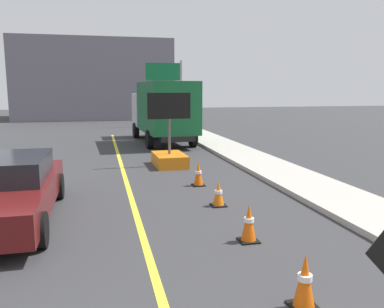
# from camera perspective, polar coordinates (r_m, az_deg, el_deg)

# --- Properties ---
(sidewalk_curb) EXTENTS (1.94, 48.00, 0.14)m
(sidewalk_curb) POSITION_cam_1_polar(r_m,az_deg,el_deg) (9.48, 26.05, -8.43)
(sidewalk_curb) COLOR #B2ADA3
(sidewalk_curb) RESTS_ON ground
(lane_center_stripe) EXTENTS (0.14, 36.00, 0.01)m
(lane_center_stripe) POSITION_cam_1_polar(r_m,az_deg,el_deg) (7.51, -6.90, -12.65)
(lane_center_stripe) COLOR yellow
(lane_center_stripe) RESTS_ON ground
(arrow_board_trailer) EXTENTS (1.60, 1.83, 2.70)m
(arrow_board_trailer) POSITION_cam_1_polar(r_m,az_deg,el_deg) (14.61, -3.29, 0.14)
(arrow_board_trailer) COLOR orange
(arrow_board_trailer) RESTS_ON ground
(box_truck) EXTENTS (2.75, 7.12, 3.20)m
(box_truck) POSITION_cam_1_polar(r_m,az_deg,el_deg) (20.94, -4.25, 6.41)
(box_truck) COLOR black
(box_truck) RESTS_ON ground
(pickup_car) EXTENTS (2.08, 5.04, 1.38)m
(pickup_car) POSITION_cam_1_polar(r_m,az_deg,el_deg) (9.32, -25.52, -4.67)
(pickup_car) COLOR #591414
(pickup_car) RESTS_ON ground
(highway_guide_sign) EXTENTS (2.78, 0.32, 5.00)m
(highway_guide_sign) POSITION_cam_1_polar(r_m,az_deg,el_deg) (30.32, -3.06, 10.46)
(highway_guide_sign) COLOR gray
(highway_guide_sign) RESTS_ON ground
(far_building_block) EXTENTS (14.51, 9.59, 7.49)m
(far_building_block) POSITION_cam_1_polar(r_m,az_deg,el_deg) (41.33, -13.92, 10.34)
(far_building_block) COLOR slate
(far_building_block) RESTS_ON ground
(traffic_cone_near_sign) EXTENTS (0.36, 0.36, 0.74)m
(traffic_cone_near_sign) POSITION_cam_1_polar(r_m,az_deg,el_deg) (5.51, 16.05, -17.36)
(traffic_cone_near_sign) COLOR black
(traffic_cone_near_sign) RESTS_ON ground
(traffic_cone_mid_lane) EXTENTS (0.36, 0.36, 0.73)m
(traffic_cone_mid_lane) POSITION_cam_1_polar(r_m,az_deg,el_deg) (7.48, 8.25, -9.86)
(traffic_cone_mid_lane) COLOR black
(traffic_cone_mid_lane) RESTS_ON ground
(traffic_cone_far_lane) EXTENTS (0.36, 0.36, 0.61)m
(traffic_cone_far_lane) POSITION_cam_1_polar(r_m,az_deg,el_deg) (9.62, 3.87, -5.81)
(traffic_cone_far_lane) COLOR black
(traffic_cone_far_lane) RESTS_ON ground
(traffic_cone_curbside) EXTENTS (0.36, 0.36, 0.70)m
(traffic_cone_curbside) POSITION_cam_1_polar(r_m,az_deg,el_deg) (11.59, 0.94, -2.94)
(traffic_cone_curbside) COLOR black
(traffic_cone_curbside) RESTS_ON ground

